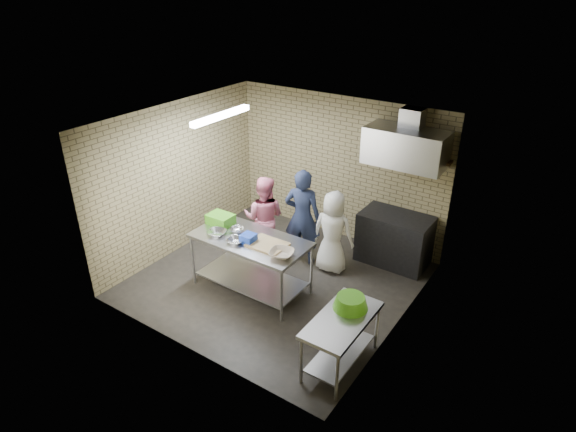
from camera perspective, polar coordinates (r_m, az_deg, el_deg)
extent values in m
plane|color=black|center=(8.20, -1.37, -7.53)|extent=(4.20, 4.20, 0.00)
plane|color=black|center=(7.03, -1.62, 10.91)|extent=(4.20, 4.20, 0.00)
cube|color=#96885E|center=(9.08, 5.89, 5.56)|extent=(4.20, 0.06, 2.70)
cube|color=#96885E|center=(6.22, -12.30, -5.75)|extent=(4.20, 0.06, 2.70)
cube|color=#96885E|center=(8.81, -12.72, 4.32)|extent=(0.06, 4.00, 2.70)
cube|color=#96885E|center=(6.66, 13.42, -3.50)|extent=(0.06, 4.00, 2.70)
cube|color=#B0B2B7|center=(7.79, -4.34, -5.59)|extent=(1.84, 0.92, 0.92)
cube|color=silver|center=(6.49, 6.19, -14.39)|extent=(0.60, 1.20, 0.75)
cube|color=black|center=(8.68, 12.31, -2.62)|extent=(1.20, 0.70, 0.90)
cube|color=silver|center=(8.05, 13.60, 7.79)|extent=(1.30, 0.60, 0.60)
cube|color=#A5A8AD|center=(8.06, 14.36, 11.08)|extent=(0.35, 0.30, 0.30)
cube|color=#3F2B19|center=(8.19, 15.91, 6.49)|extent=(0.80, 0.20, 0.04)
cube|color=white|center=(7.66, -7.84, 11.55)|extent=(0.10, 1.25, 0.08)
cube|color=#43A01D|center=(8.00, -7.89, -0.37)|extent=(0.41, 0.31, 0.16)
cube|color=blue|center=(7.43, -4.65, -2.62)|extent=(0.20, 0.20, 0.13)
cube|color=tan|center=(7.35, -2.41, -3.36)|extent=(0.56, 0.43, 0.03)
imported|color=silver|center=(7.70, -8.32, -1.97)|extent=(0.35, 0.35, 0.07)
imported|color=silver|center=(7.74, -5.99, -1.64)|extent=(0.26, 0.26, 0.07)
imported|color=silver|center=(7.45, -6.12, -2.89)|extent=(0.32, 0.32, 0.07)
imported|color=#C0AF9A|center=(7.07, -0.75, -4.42)|extent=(0.43, 0.43, 0.09)
cylinder|color=#B22619|center=(8.23, 14.37, 7.60)|extent=(0.07, 0.07, 0.18)
imported|color=black|center=(8.30, 1.69, -0.13)|extent=(0.72, 0.58, 1.73)
imported|color=pink|center=(8.51, -2.82, -0.20)|extent=(0.90, 0.81, 1.53)
imported|color=white|center=(8.15, 5.26, -1.89)|extent=(0.77, 0.56, 1.45)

